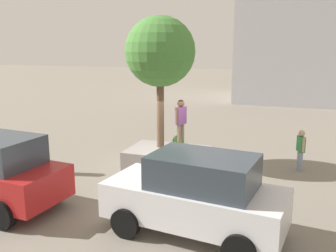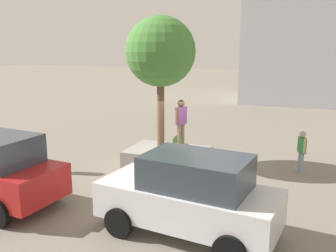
{
  "view_description": "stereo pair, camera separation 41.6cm",
  "coord_description": "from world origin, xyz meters",
  "px_view_note": "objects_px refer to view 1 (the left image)",
  "views": [
    {
      "loc": [
        -4.53,
        12.51,
        4.57
      ],
      "look_at": [
        -0.02,
        -0.39,
        1.6
      ],
      "focal_mm": 39.99,
      "sensor_mm": 36.0,
      "label": 1
    },
    {
      "loc": [
        -4.92,
        12.37,
        4.57
      ],
      "look_at": [
        -0.02,
        -0.39,
        1.6
      ],
      "focal_mm": 39.99,
      "sensor_mm": 36.0,
      "label": 2
    }
  ],
  "objects_px": {
    "planter_ledge": "(168,158)",
    "bystander_watching": "(301,147)",
    "plaza_tree": "(160,52)",
    "skateboarder": "(181,119)",
    "skateboard": "(181,146)",
    "police_car": "(197,194)"
  },
  "relations": [
    {
      "from": "police_car",
      "to": "bystander_watching",
      "type": "relative_size",
      "value": 2.96
    },
    {
      "from": "planter_ledge",
      "to": "skateboarder",
      "type": "relative_size",
      "value": 1.69
    },
    {
      "from": "planter_ledge",
      "to": "police_car",
      "type": "relative_size",
      "value": 0.66
    },
    {
      "from": "police_car",
      "to": "plaza_tree",
      "type": "bearing_deg",
      "value": -60.67
    },
    {
      "from": "skateboarder",
      "to": "plaza_tree",
      "type": "bearing_deg",
      "value": 12.0
    },
    {
      "from": "skateboarder",
      "to": "bystander_watching",
      "type": "bearing_deg",
      "value": -169.62
    },
    {
      "from": "planter_ledge",
      "to": "bystander_watching",
      "type": "distance_m",
      "value": 4.93
    },
    {
      "from": "skateboarder",
      "to": "police_car",
      "type": "bearing_deg",
      "value": 111.46
    },
    {
      "from": "plaza_tree",
      "to": "skateboard",
      "type": "xyz_separation_m",
      "value": [
        -0.77,
        -0.16,
        -3.55
      ]
    },
    {
      "from": "skateboard",
      "to": "skateboarder",
      "type": "xyz_separation_m",
      "value": [
        0.0,
        0.0,
        1.05
      ]
    },
    {
      "from": "plaza_tree",
      "to": "skateboarder",
      "type": "xyz_separation_m",
      "value": [
        -0.77,
        -0.16,
        -2.51
      ]
    },
    {
      "from": "planter_ledge",
      "to": "plaza_tree",
      "type": "distance_m",
      "value": 3.98
    },
    {
      "from": "police_car",
      "to": "planter_ledge",
      "type": "bearing_deg",
      "value": -63.12
    },
    {
      "from": "police_car",
      "to": "bystander_watching",
      "type": "distance_m",
      "value": 6.34
    },
    {
      "from": "plaza_tree",
      "to": "bystander_watching",
      "type": "distance_m",
      "value": 6.25
    },
    {
      "from": "planter_ledge",
      "to": "bystander_watching",
      "type": "xyz_separation_m",
      "value": [
        -4.75,
        -1.21,
        0.54
      ]
    },
    {
      "from": "plaza_tree",
      "to": "skateboarder",
      "type": "height_order",
      "value": "plaza_tree"
    },
    {
      "from": "plaza_tree",
      "to": "bystander_watching",
      "type": "bearing_deg",
      "value": -169.38
    },
    {
      "from": "plaza_tree",
      "to": "skateboard",
      "type": "height_order",
      "value": "plaza_tree"
    },
    {
      "from": "planter_ledge",
      "to": "skateboarder",
      "type": "distance_m",
      "value": 1.55
    },
    {
      "from": "planter_ledge",
      "to": "plaza_tree",
      "type": "xyz_separation_m",
      "value": [
        0.39,
        -0.24,
        3.96
      ]
    },
    {
      "from": "skateboard",
      "to": "bystander_watching",
      "type": "distance_m",
      "value": 4.45
    }
  ]
}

